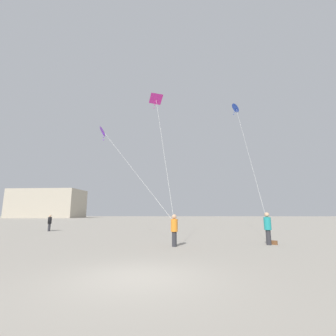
{
  "coord_description": "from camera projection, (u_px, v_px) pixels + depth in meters",
  "views": [
    {
      "loc": [
        1.29,
        -7.12,
        1.8
      ],
      "look_at": [
        0.0,
        17.62,
        6.57
      ],
      "focal_mm": 25.25,
      "sensor_mm": 36.0,
      "label": 1
    }
  ],
  "objects": [
    {
      "name": "person_in_black",
      "position": [
        50.0,
        222.0,
        24.36
      ],
      "size": [
        0.36,
        0.36,
        1.65
      ],
      "rotation": [
        0.0,
        0.0,
        6.02
      ],
      "color": "#2D2D33",
      "rests_on": "ground_plane"
    },
    {
      "name": "handbag_beside_flyer",
      "position": [
        274.0,
        243.0,
        13.77
      ],
      "size": [
        0.33,
        0.32,
        0.24
      ],
      "primitive_type": "cube",
      "rotation": [
        0.0,
        0.0,
        5.55
      ],
      "color": "brown",
      "rests_on": "ground_plane"
    },
    {
      "name": "ground_plane",
      "position": [
        136.0,
        278.0,
        6.71
      ],
      "size": [
        300.0,
        300.0,
        0.0
      ],
      "primitive_type": "plane",
      "color": "#9E9689"
    },
    {
      "name": "person_in_teal",
      "position": [
        268.0,
        227.0,
        13.86
      ],
      "size": [
        0.41,
        0.41,
        1.86
      ],
      "rotation": [
        0.0,
        0.0,
        3.17
      ],
      "color": "#2D2D33",
      "rests_on": "ground_plane"
    },
    {
      "name": "kite_magenta_delta",
      "position": [
        156.0,
        101.0,
        20.1
      ],
      "size": [
        2.4,
        5.85,
        10.46
      ],
      "color": "#D12899"
    },
    {
      "name": "kite_violet_diamond",
      "position": [
        104.0,
        132.0,
        19.62
      ],
      "size": [
        6.49,
        5.42,
        7.68
      ],
      "color": "purple"
    },
    {
      "name": "kite_cobalt_diamond",
      "position": [
        236.0,
        108.0,
        25.85
      ],
      "size": [
        1.53,
        10.66,
        12.45
      ],
      "color": "blue"
    },
    {
      "name": "building_left_hall",
      "position": [
        48.0,
        204.0,
        99.94
      ],
      "size": [
        28.38,
        15.7,
        11.69
      ],
      "color": "#B2A893",
      "rests_on": "ground_plane"
    },
    {
      "name": "person_in_orange",
      "position": [
        174.0,
        229.0,
        13.18
      ],
      "size": [
        0.38,
        0.38,
        1.75
      ],
      "rotation": [
        0.0,
        0.0,
        3.63
      ],
      "color": "#2D2D33",
      "rests_on": "ground_plane"
    }
  ]
}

